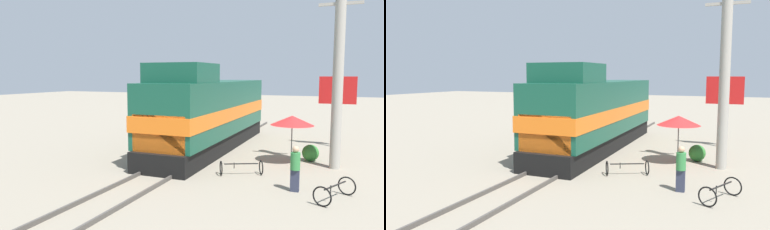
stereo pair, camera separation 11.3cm
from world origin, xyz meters
The scene contains 11 objects.
ground_plane centered at (0.00, 0.00, 0.00)m, with size 120.00×120.00×0.00m, color gray.
rail_near centered at (-0.72, 0.00, 0.07)m, with size 0.08×29.79×0.15m, color #4C4742.
rail_far centered at (0.72, 0.00, 0.07)m, with size 0.08×29.79×0.15m, color #4C4742.
locomotive centered at (0.00, 2.54, 2.01)m, with size 2.89×13.29×4.65m.
utility_pole centered at (6.64, 0.64, 4.10)m, with size 1.80×0.45×8.10m.
vendor_umbrella centered at (4.73, 0.86, 2.02)m, with size 1.98×1.98×2.25m.
billboard_sign centered at (6.50, 5.94, 3.01)m, with size 2.02×0.12×4.04m.
shrub_cluster centered at (5.51, 1.72, 0.40)m, with size 0.79×0.79×0.79m, color #2D722D.
person_bystander centered at (5.46, -3.45, 0.88)m, with size 0.34×0.34×1.64m.
bicycle centered at (6.82, -3.95, 0.34)m, with size 1.32×1.84×0.65m.
bicycle_spare centered at (3.12, -2.04, 0.31)m, with size 1.81×1.30×0.60m.
Camera 2 is at (7.22, -16.73, 4.11)m, focal length 35.00 mm.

